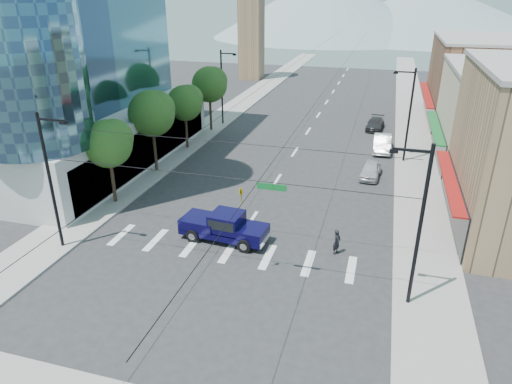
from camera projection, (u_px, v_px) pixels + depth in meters
ground at (224, 264)px, 28.04m from camera, size 160.00×160.00×0.00m
sidewalk_left at (238, 105)px, 66.17m from camera, size 4.00×120.00×0.15m
sidewalk_right at (411, 117)px, 60.16m from camera, size 4.00×120.00×0.15m
shop_mid at (512, 119)px, 42.30m from camera, size 12.00×14.00×9.00m
shop_far at (485, 82)px, 56.16m from camera, size 12.00×18.00×10.00m
clock_tower at (251, 19)px, 82.35m from camera, size 4.80×4.80×20.40m
mountain_left at (327, 4)px, 159.18m from camera, size 80.00×80.00×22.00m
mountain_right at (430, 10)px, 160.01m from camera, size 90.00×90.00×18.00m
tree_near at (110, 142)px, 34.14m from camera, size 3.65×3.64×6.71m
tree_midnear at (153, 112)px, 40.05m from camera, size 4.09×4.09×7.52m
tree_midfar at (186, 102)px, 46.45m from camera, size 3.65×3.64×6.71m
tree_far at (211, 83)px, 52.36m from camera, size 4.09×4.09×7.52m
signal_rig at (219, 203)px, 25.23m from camera, size 21.80×0.20×9.00m
lamp_pole_nw at (223, 85)px, 55.07m from camera, size 2.00×0.25×9.00m
lamp_pole_ne at (408, 112)px, 42.70m from camera, size 2.00×0.25×9.00m
pickup_truck at (224, 226)px, 30.36m from camera, size 6.12×2.73×2.02m
pedestrian at (337, 242)px, 28.81m from camera, size 0.63×0.73×1.69m
parked_car_near at (371, 170)px, 40.75m from camera, size 1.96×4.16×1.38m
parked_car_mid at (382, 143)px, 47.42m from camera, size 1.81×5.00×1.64m
parked_car_far at (375, 124)px, 54.85m from camera, size 2.22×4.73×1.33m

